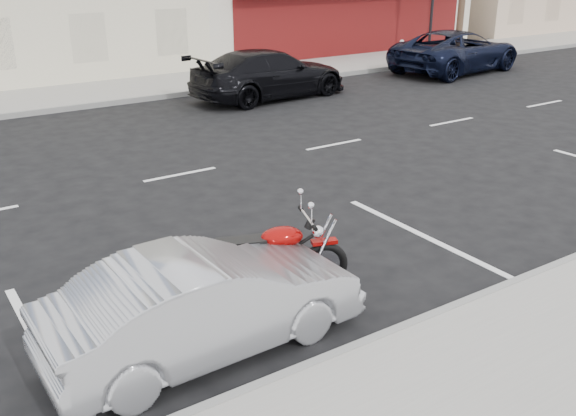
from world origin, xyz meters
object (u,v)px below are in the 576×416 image
object	(u,v)px
motorcycle	(326,255)
sedan_silver	(205,303)
car_far	(269,74)
suv_far	(457,51)
fire_hydrant	(402,48)

from	to	relation	value
motorcycle	sedan_silver	bearing A→B (deg)	-148.91
sedan_silver	car_far	distance (m)	13.72
car_far	suv_far	bearing A→B (deg)	-94.50
fire_hydrant	sedan_silver	world-z (taller)	sedan_silver
sedan_silver	car_far	bearing A→B (deg)	-36.34
car_far	sedan_silver	bearing A→B (deg)	140.14
fire_hydrant	suv_far	bearing A→B (deg)	-92.23
fire_hydrant	sedan_silver	distance (m)	21.82
car_far	motorcycle	bearing A→B (deg)	146.69
sedan_silver	car_far	size ratio (longest dim) A/B	0.71
suv_far	car_far	size ratio (longest dim) A/B	1.09
motorcycle	suv_far	bearing A→B (deg)	56.72
fire_hydrant	sedan_silver	xyz separation A→B (m)	(-16.36, -14.44, 0.08)
motorcycle	sedan_silver	xyz separation A→B (m)	(-2.01, -0.42, 0.12)
sedan_silver	suv_far	bearing A→B (deg)	-56.55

